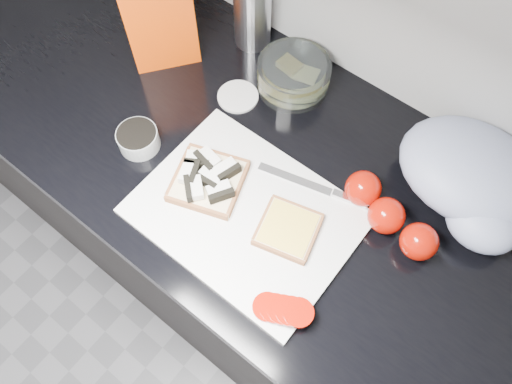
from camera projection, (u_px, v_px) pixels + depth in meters
base_cabinet at (250, 238)px, 1.43m from camera, size 3.50×0.60×0.86m
countertop at (248, 154)px, 1.03m from camera, size 3.50×0.64×0.04m
cutting_board at (246, 214)px, 0.94m from camera, size 0.40×0.30×0.01m
bread_left at (208, 179)px, 0.95m from camera, size 0.17×0.17×0.04m
bread_right at (288, 229)px, 0.91m from camera, size 0.13×0.13×0.02m
tomato_slices at (283, 310)px, 0.84m from camera, size 0.11×0.09×0.02m
knife at (326, 190)px, 0.95m from camera, size 0.22×0.07×0.01m
seed_tub at (138, 138)px, 1.00m from camera, size 0.08×0.08×0.04m
tub_lid at (238, 97)px, 1.07m from camera, size 0.09×0.09×0.01m
glass_bowl at (293, 75)px, 1.06m from camera, size 0.16×0.16×0.07m
bread_bag at (155, 2)px, 1.04m from camera, size 0.21×0.20×0.24m
steel_canister at (252, 6)px, 1.07m from camera, size 0.08×0.08×0.20m
grocery_bag at (472, 178)px, 0.92m from camera, size 0.28×0.24×0.12m
whole_tomatoes at (389, 215)px, 0.91m from camera, size 0.20×0.10×0.07m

